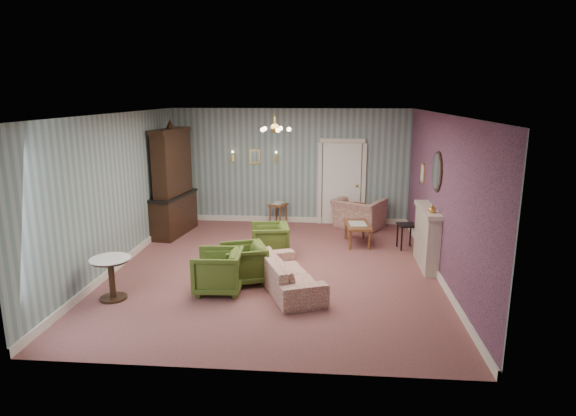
# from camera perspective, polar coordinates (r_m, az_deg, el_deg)

# --- Properties ---
(floor) EXTENTS (7.00, 7.00, 0.00)m
(floor) POSITION_cam_1_polar(r_m,az_deg,el_deg) (9.34, -1.44, -7.13)
(floor) COLOR #86504E
(floor) RESTS_ON ground
(ceiling) EXTENTS (7.00, 7.00, 0.00)m
(ceiling) POSITION_cam_1_polar(r_m,az_deg,el_deg) (8.76, -1.55, 10.96)
(ceiling) COLOR white
(ceiling) RESTS_ON ground
(wall_back) EXTENTS (6.00, 0.00, 6.00)m
(wall_back) POSITION_cam_1_polar(r_m,az_deg,el_deg) (12.37, 0.27, 4.87)
(wall_back) COLOR slate
(wall_back) RESTS_ON ground
(wall_front) EXTENTS (6.00, 0.00, 6.00)m
(wall_front) POSITION_cam_1_polar(r_m,az_deg,el_deg) (5.59, -5.40, -5.59)
(wall_front) COLOR slate
(wall_front) RESTS_ON ground
(wall_left) EXTENTS (0.00, 7.00, 7.00)m
(wall_left) POSITION_cam_1_polar(r_m,az_deg,el_deg) (9.73, -19.35, 1.83)
(wall_left) COLOR slate
(wall_left) RESTS_ON ground
(wall_right) EXTENTS (0.00, 7.00, 7.00)m
(wall_right) POSITION_cam_1_polar(r_m,az_deg,el_deg) (9.12, 17.61, 1.23)
(wall_right) COLOR slate
(wall_right) RESTS_ON ground
(wall_right_floral) EXTENTS (0.00, 7.00, 7.00)m
(wall_right_floral) POSITION_cam_1_polar(r_m,az_deg,el_deg) (9.11, 17.52, 1.24)
(wall_right_floral) COLOR #AA556A
(wall_right_floral) RESTS_ON ground
(door) EXTENTS (1.12, 0.12, 2.16)m
(door) POSITION_cam_1_polar(r_m,az_deg,el_deg) (12.36, 6.28, 3.05)
(door) COLOR white
(door) RESTS_ON floor
(olive_chair_a) EXTENTS (0.76, 0.80, 0.79)m
(olive_chair_a) POSITION_cam_1_polar(r_m,az_deg,el_deg) (8.26, -8.22, -7.11)
(olive_chair_a) COLOR #4A6122
(olive_chair_a) RESTS_ON floor
(olive_chair_b) EXTENTS (0.91, 0.93, 0.76)m
(olive_chair_b) POSITION_cam_1_polar(r_m,az_deg,el_deg) (8.62, -5.23, -6.25)
(olive_chair_b) COLOR #4A6122
(olive_chair_b) RESTS_ON floor
(olive_chair_c) EXTENTS (0.79, 0.83, 0.75)m
(olive_chair_c) POSITION_cam_1_polar(r_m,az_deg,el_deg) (9.91, -2.15, -3.63)
(olive_chair_c) COLOR #4A6122
(olive_chair_c) RESTS_ON floor
(sofa_chintz) EXTENTS (1.24, 2.00, 0.75)m
(sofa_chintz) POSITION_cam_1_polar(r_m,az_deg,el_deg) (8.30, 0.03, -7.00)
(sofa_chintz) COLOR #973D3D
(sofa_chintz) RESTS_ON floor
(wingback_chair) EXTENTS (1.34, 1.19, 0.98)m
(wingback_chair) POSITION_cam_1_polar(r_m,az_deg,el_deg) (12.13, 8.30, -0.05)
(wingback_chair) COLOR #973D3D
(wingback_chair) RESTS_ON floor
(dresser) EXTENTS (0.77, 1.64, 2.63)m
(dresser) POSITION_cam_1_polar(r_m,az_deg,el_deg) (11.63, -13.40, 3.31)
(dresser) COLOR black
(dresser) RESTS_ON floor
(fireplace) EXTENTS (0.30, 1.40, 1.16)m
(fireplace) POSITION_cam_1_polar(r_m,az_deg,el_deg) (9.67, 15.93, -3.30)
(fireplace) COLOR beige
(fireplace) RESTS_ON floor
(mantel_vase) EXTENTS (0.15, 0.15, 0.15)m
(mantel_vase) POSITION_cam_1_polar(r_m,az_deg,el_deg) (9.13, 16.54, -0.07)
(mantel_vase) COLOR gold
(mantel_vase) RESTS_ON fireplace
(oval_mirror) EXTENTS (0.04, 0.76, 0.84)m
(oval_mirror) POSITION_cam_1_polar(r_m,az_deg,el_deg) (9.42, 17.02, 4.12)
(oval_mirror) COLOR white
(oval_mirror) RESTS_ON wall_right
(framed_print) EXTENTS (0.04, 0.34, 0.42)m
(framed_print) POSITION_cam_1_polar(r_m,az_deg,el_deg) (10.77, 15.51, 3.95)
(framed_print) COLOR gold
(framed_print) RESTS_ON wall_right
(coffee_table) EXTENTS (0.60, 0.97, 0.47)m
(coffee_table) POSITION_cam_1_polar(r_m,az_deg,el_deg) (10.86, 8.10, -3.01)
(coffee_table) COLOR brown
(coffee_table) RESTS_ON floor
(side_table_black) EXTENTS (0.42, 0.42, 0.55)m
(side_table_black) POSITION_cam_1_polar(r_m,az_deg,el_deg) (10.73, 13.66, -3.25)
(side_table_black) COLOR black
(side_table_black) RESTS_ON floor
(pedestal_table) EXTENTS (0.69, 0.69, 0.70)m
(pedestal_table) POSITION_cam_1_polar(r_m,az_deg,el_deg) (8.40, -19.93, -7.77)
(pedestal_table) COLOR black
(pedestal_table) RESTS_ON floor
(nesting_table) EXTENTS (0.50, 0.56, 0.61)m
(nesting_table) POSITION_cam_1_polar(r_m,az_deg,el_deg) (12.27, -1.15, -0.65)
(nesting_table) COLOR brown
(nesting_table) RESTS_ON floor
(gilt_mirror_back) EXTENTS (0.28, 0.06, 0.36)m
(gilt_mirror_back) POSITION_cam_1_polar(r_m,az_deg,el_deg) (12.40, -3.91, 6.03)
(gilt_mirror_back) COLOR gold
(gilt_mirror_back) RESTS_ON wall_back
(sconce_left) EXTENTS (0.16, 0.12, 0.30)m
(sconce_left) POSITION_cam_1_polar(r_m,az_deg,el_deg) (12.47, -6.44, 6.02)
(sconce_left) COLOR gold
(sconce_left) RESTS_ON wall_back
(sconce_right) EXTENTS (0.16, 0.12, 0.30)m
(sconce_right) POSITION_cam_1_polar(r_m,az_deg,el_deg) (12.31, -1.38, 6.00)
(sconce_right) COLOR gold
(sconce_right) RESTS_ON wall_back
(chandelier) EXTENTS (0.56, 0.56, 0.36)m
(chandelier) POSITION_cam_1_polar(r_m,az_deg,el_deg) (8.78, -1.54, 9.19)
(chandelier) COLOR gold
(chandelier) RESTS_ON ceiling
(burgundy_cushion) EXTENTS (0.41, 0.28, 0.39)m
(burgundy_cushion) POSITION_cam_1_polar(r_m,az_deg,el_deg) (11.98, 8.10, -0.26)
(burgundy_cushion) COLOR maroon
(burgundy_cushion) RESTS_ON wingback_chair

